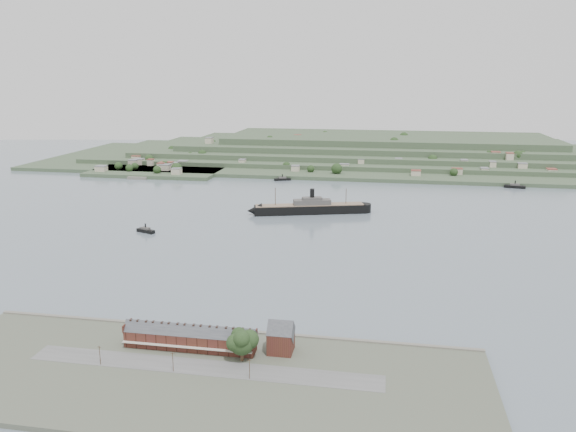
% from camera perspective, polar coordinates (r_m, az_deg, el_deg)
% --- Properties ---
extents(ground, '(1400.00, 1400.00, 0.00)m').
position_cam_1_polar(ground, '(391.98, -0.16, -2.48)').
color(ground, slate).
rests_on(ground, ground).
extents(near_shore, '(220.00, 80.00, 2.60)m').
position_cam_1_polar(near_shore, '(224.19, -9.05, -15.75)').
color(near_shore, '#4C5142').
rests_on(near_shore, ground).
extents(terrace_row, '(55.60, 9.80, 11.07)m').
position_cam_1_polar(terrace_row, '(240.09, -9.93, -12.08)').
color(terrace_row, '#4C251B').
rests_on(terrace_row, ground).
extents(gabled_building, '(10.40, 10.18, 14.09)m').
position_cam_1_polar(gabled_building, '(233.71, -0.72, -12.25)').
color(gabled_building, '#4C251B').
rests_on(gabled_building, ground).
extents(far_peninsula, '(760.00, 309.00, 30.00)m').
position_cam_1_polar(far_peninsula, '(770.23, 7.17, 6.54)').
color(far_peninsula, '#34472F').
rests_on(far_peninsula, ground).
extents(steamship, '(101.93, 39.69, 25.03)m').
position_cam_1_polar(steamship, '(466.50, 1.91, 0.81)').
color(steamship, black).
rests_on(steamship, ground).
extents(tugboat, '(15.53, 9.28, 6.80)m').
position_cam_1_polar(tugboat, '(423.67, -14.26, -1.42)').
color(tugboat, black).
rests_on(tugboat, ground).
extents(ferry_west, '(18.56, 11.57, 6.76)m').
position_cam_1_polar(ferry_west, '(615.13, -0.58, 3.79)').
color(ferry_west, black).
rests_on(ferry_west, ground).
extents(ferry_east, '(21.24, 9.69, 7.69)m').
position_cam_1_polar(ferry_east, '(618.37, 22.05, 2.82)').
color(ferry_east, black).
rests_on(ferry_east, ground).
extents(fig_tree, '(12.41, 10.75, 13.85)m').
position_cam_1_polar(fig_tree, '(226.28, -4.67, -12.59)').
color(fig_tree, '#43301E').
rests_on(fig_tree, ground).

